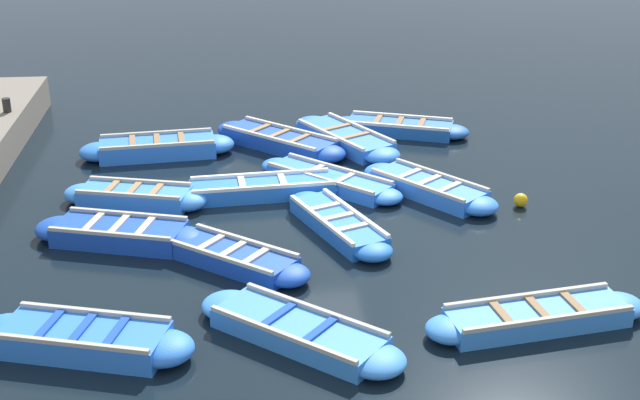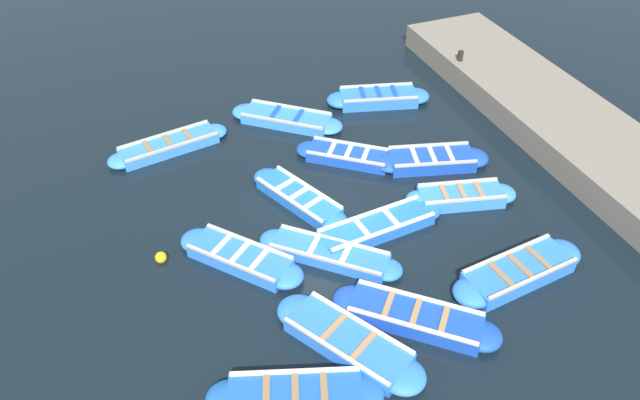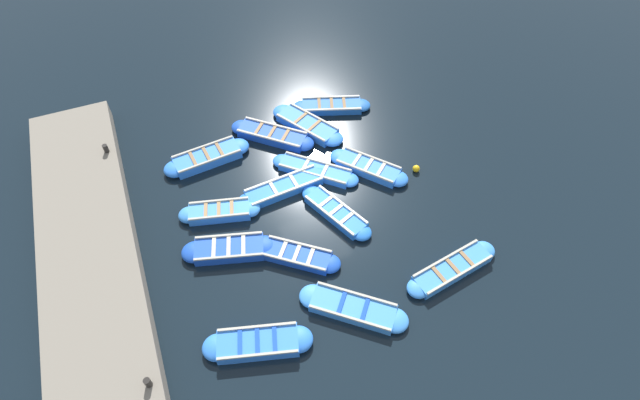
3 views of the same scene
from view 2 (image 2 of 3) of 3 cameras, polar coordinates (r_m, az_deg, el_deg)
The scene contains 18 objects.
ground_plane at distance 16.85m, azimuth 0.89°, elevation -1.36°, with size 120.00×120.00×0.00m, color black.
boat_end_of_row at distance 13.02m, azimuth -2.26°, elevation -17.41°, with size 3.67×1.99×0.38m.
boat_centre at distance 18.71m, azimuth 2.62°, elevation 4.05°, with size 3.05×2.64×0.39m.
boat_broadside at distance 21.53m, azimuth 5.35°, elevation 9.27°, with size 3.64×1.85×0.46m.
boat_stern_in at distance 15.77m, azimuth 17.68°, elevation -6.30°, with size 3.78×1.32×0.47m.
boat_tucked at distance 14.30m, azimuth 8.68°, elevation -10.56°, with size 3.45×3.22×0.43m.
boat_outer_right at distance 16.27m, azimuth 5.17°, elevation -2.54°, with size 3.96×1.13×0.40m.
boat_outer_left at distance 15.54m, azimuth -7.29°, elevation -5.24°, with size 2.88×3.21×0.41m.
boat_alongside at distance 13.75m, azimuth 2.59°, elevation -12.82°, with size 2.70×3.72×0.42m.
boat_inner_gap at distance 15.53m, azimuth 0.87°, elevation -4.98°, with size 3.26×3.08×0.36m.
boat_drifting at distance 17.56m, azimuth 12.76°, elevation 0.29°, with size 3.21×1.54×0.44m.
boat_bow_out at distance 20.42m, azimuth -3.07°, elevation 7.43°, with size 3.47×3.11×0.38m.
boat_mid_row at distance 19.68m, azimuth -13.65°, elevation 4.86°, with size 3.87×1.39×0.39m.
boat_near_quay at distance 17.15m, azimuth -1.94°, elevation 0.19°, with size 2.04×3.45×0.37m.
boat_far_corner at distance 18.76m, azimuth 10.16°, elevation 3.61°, with size 3.56×1.85×0.44m.
quay_wall at distance 20.65m, azimuth 22.83°, elevation 5.30°, with size 3.25×16.59×0.83m.
bollard_north at distance 22.91m, azimuth 12.72°, elevation 12.75°, with size 0.20×0.20×0.35m, color black.
buoy_orange_near at distance 15.95m, azimuth -14.34°, elevation -5.11°, with size 0.29×0.29×0.29m, color #EAB214.
Camera 2 is at (4.96, 11.65, 11.11)m, focal length 35.00 mm.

